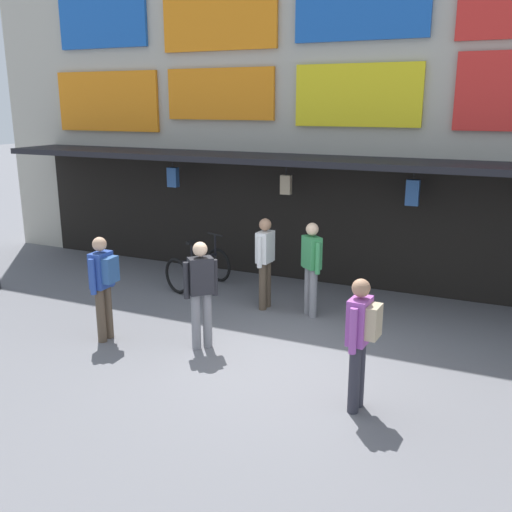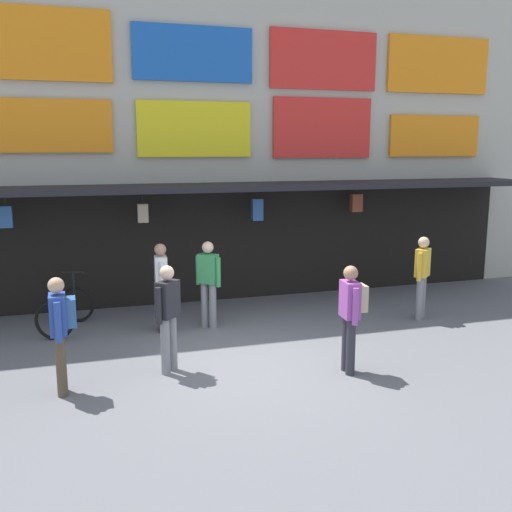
{
  "view_description": "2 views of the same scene",
  "coord_description": "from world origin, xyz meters",
  "px_view_note": "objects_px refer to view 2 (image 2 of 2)",
  "views": [
    {
      "loc": [
        2.92,
        -7.11,
        3.66
      ],
      "look_at": [
        -0.9,
        1.29,
        1.19
      ],
      "focal_mm": 40.19,
      "sensor_mm": 36.0,
      "label": 1
    },
    {
      "loc": [
        -2.38,
        -8.43,
        3.41
      ],
      "look_at": [
        0.67,
        1.64,
        1.42
      ],
      "focal_mm": 40.31,
      "sensor_mm": 36.0,
      "label": 2
    }
  ],
  "objects_px": {
    "bicycle_parked": "(66,310)",
    "pedestrian_in_yellow": "(208,280)",
    "pedestrian_in_red": "(351,311)",
    "pedestrian_in_black": "(61,326)",
    "pedestrian_in_white": "(161,282)",
    "pedestrian_in_purple": "(422,273)",
    "pedestrian_in_green": "(168,313)"
  },
  "relations": [
    {
      "from": "pedestrian_in_yellow",
      "to": "pedestrian_in_purple",
      "type": "xyz_separation_m",
      "value": [
        4.22,
        -0.67,
        0.0
      ]
    },
    {
      "from": "pedestrian_in_black",
      "to": "pedestrian_in_white",
      "type": "distance_m",
      "value": 2.94
    },
    {
      "from": "pedestrian_in_green",
      "to": "pedestrian_in_yellow",
      "type": "relative_size",
      "value": 1.0
    },
    {
      "from": "pedestrian_in_red",
      "to": "pedestrian_in_yellow",
      "type": "distance_m",
      "value": 3.25
    },
    {
      "from": "pedestrian_in_white",
      "to": "pedestrian_in_purple",
      "type": "bearing_deg",
      "value": -7.7
    },
    {
      "from": "pedestrian_in_green",
      "to": "pedestrian_in_purple",
      "type": "distance_m",
      "value": 5.44
    },
    {
      "from": "pedestrian_in_green",
      "to": "pedestrian_in_black",
      "type": "bearing_deg",
      "value": -166.75
    },
    {
      "from": "pedestrian_in_red",
      "to": "pedestrian_in_green",
      "type": "bearing_deg",
      "value": 162.95
    },
    {
      "from": "pedestrian_in_green",
      "to": "pedestrian_in_white",
      "type": "xyz_separation_m",
      "value": [
        0.17,
        2.03,
        0.0
      ]
    },
    {
      "from": "pedestrian_in_purple",
      "to": "pedestrian_in_white",
      "type": "relative_size",
      "value": 1.0
    },
    {
      "from": "pedestrian_in_black",
      "to": "pedestrian_in_white",
      "type": "bearing_deg",
      "value": 54.52
    },
    {
      "from": "pedestrian_in_green",
      "to": "pedestrian_in_yellow",
      "type": "xyz_separation_m",
      "value": [
        1.06,
        2.01,
        0.0
      ]
    },
    {
      "from": "pedestrian_in_yellow",
      "to": "pedestrian_in_black",
      "type": "bearing_deg",
      "value": -137.52
    },
    {
      "from": "pedestrian_in_red",
      "to": "pedestrian_in_white",
      "type": "height_order",
      "value": "same"
    },
    {
      "from": "pedestrian_in_green",
      "to": "pedestrian_in_yellow",
      "type": "distance_m",
      "value": 2.27
    },
    {
      "from": "bicycle_parked",
      "to": "pedestrian_in_red",
      "type": "relative_size",
      "value": 0.8
    },
    {
      "from": "pedestrian_in_red",
      "to": "pedestrian_in_purple",
      "type": "distance_m",
      "value": 3.39
    },
    {
      "from": "pedestrian_in_green",
      "to": "pedestrian_in_black",
      "type": "distance_m",
      "value": 1.58
    },
    {
      "from": "bicycle_parked",
      "to": "pedestrian_in_green",
      "type": "xyz_separation_m",
      "value": [
        1.56,
        -2.61,
        0.55
      ]
    },
    {
      "from": "bicycle_parked",
      "to": "pedestrian_in_purple",
      "type": "distance_m",
      "value": 6.97
    },
    {
      "from": "pedestrian_in_yellow",
      "to": "bicycle_parked",
      "type": "bearing_deg",
      "value": 167.2
    },
    {
      "from": "pedestrian_in_green",
      "to": "pedestrian_in_yellow",
      "type": "bearing_deg",
      "value": 62.3
    },
    {
      "from": "bicycle_parked",
      "to": "pedestrian_in_black",
      "type": "bearing_deg",
      "value": -89.47
    },
    {
      "from": "pedestrian_in_green",
      "to": "pedestrian_in_white",
      "type": "distance_m",
      "value": 2.04
    },
    {
      "from": "bicycle_parked",
      "to": "pedestrian_in_purple",
      "type": "height_order",
      "value": "pedestrian_in_purple"
    },
    {
      "from": "bicycle_parked",
      "to": "pedestrian_in_yellow",
      "type": "relative_size",
      "value": 0.8
    },
    {
      "from": "bicycle_parked",
      "to": "pedestrian_in_purple",
      "type": "xyz_separation_m",
      "value": [
        6.83,
        -1.27,
        0.55
      ]
    },
    {
      "from": "pedestrian_in_yellow",
      "to": "pedestrian_in_purple",
      "type": "distance_m",
      "value": 4.27
    },
    {
      "from": "pedestrian_in_red",
      "to": "pedestrian_in_black",
      "type": "relative_size",
      "value": 1.0
    },
    {
      "from": "pedestrian_in_black",
      "to": "pedestrian_in_red",
      "type": "bearing_deg",
      "value": -6.17
    },
    {
      "from": "pedestrian_in_red",
      "to": "pedestrian_in_black",
      "type": "xyz_separation_m",
      "value": [
        -4.19,
        0.45,
        0.0
      ]
    },
    {
      "from": "pedestrian_in_purple",
      "to": "pedestrian_in_white",
      "type": "height_order",
      "value": "same"
    }
  ]
}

